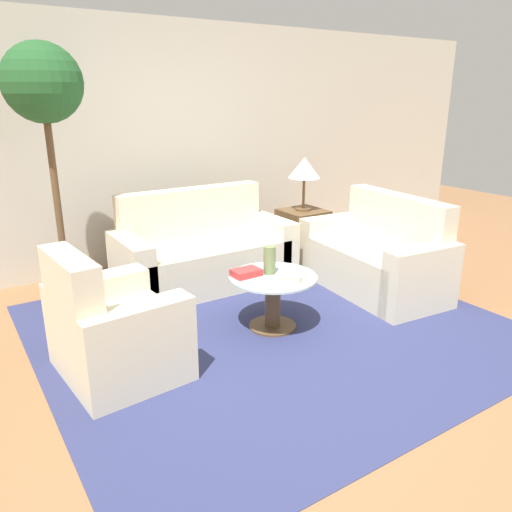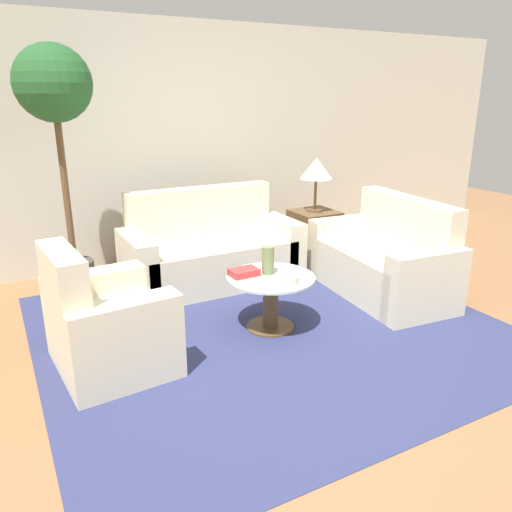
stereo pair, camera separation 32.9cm
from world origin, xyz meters
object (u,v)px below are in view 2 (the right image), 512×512
potted_plant (57,115)px  sofa_main (210,253)px  coffee_table (271,295)px  table_lamp (316,170)px  book_stack (244,272)px  vase (268,260)px  loveseat (386,263)px  armchair (103,329)px  bowl (289,279)px

potted_plant → sofa_main: bearing=-9.4°
coffee_table → table_lamp: size_ratio=1.22×
coffee_table → potted_plant: potted_plant is taller
sofa_main → book_stack: (-0.17, -1.11, 0.18)m
table_lamp → book_stack: (-1.45, -1.11, -0.58)m
coffee_table → table_lamp: table_lamp is taller
sofa_main → book_stack: sofa_main is taller
table_lamp → vase: (-1.26, -1.17, -0.49)m
book_stack → sofa_main: bearing=79.4°
loveseat → book_stack: loveseat is taller
armchair → potted_plant: 1.98m
table_lamp → vase: bearing=-137.2°
vase → sofa_main: bearing=91.0°
armchair → table_lamp: (2.60, 1.23, 0.76)m
potted_plant → book_stack: 2.09m
armchair → bowl: size_ratio=6.19×
sofa_main → vase: sofa_main is taller
bowl → potted_plant: bearing=129.6°
table_lamp → bowl: table_lamp is taller
sofa_main → potted_plant: (-1.28, 0.21, 1.37)m
potted_plant → vase: (1.29, -1.37, -1.10)m
table_lamp → vase: size_ratio=2.56×
armchair → book_stack: bearing=-89.1°
table_lamp → potted_plant: (-2.55, 0.20, 0.61)m
table_lamp → potted_plant: bearing=175.5°
sofa_main → book_stack: bearing=-98.8°
potted_plant → vase: size_ratio=9.81×
sofa_main → loveseat: bearing=-37.9°
coffee_table → table_lamp: (1.27, 1.23, 0.76)m
table_lamp → potted_plant: potted_plant is taller
potted_plant → book_stack: potted_plant is taller
bowl → coffee_table: bearing=107.3°
coffee_table → vase: 0.28m
armchair → bowl: (1.39, -0.19, 0.18)m
table_lamp → book_stack: size_ratio=2.55×
sofa_main → table_lamp: table_lamp is taller
armchair → potted_plant: potted_plant is taller
armchair → bowl: 1.41m
vase → coffee_table: bearing=-99.2°
armchair → vase: armchair is taller
armchair → coffee_table: size_ratio=1.29×
loveseat → coffee_table: bearing=-78.3°
table_lamp → armchair: bearing=-154.7°
vase → book_stack: vase is taller
armchair → bowl: armchair is taller
coffee_table → potted_plant: 2.37m
armchair → book_stack: 1.17m
coffee_table → book_stack: size_ratio=3.11×
potted_plant → bowl: bearing=-50.4°
table_lamp → sofa_main: bearing=-179.7°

